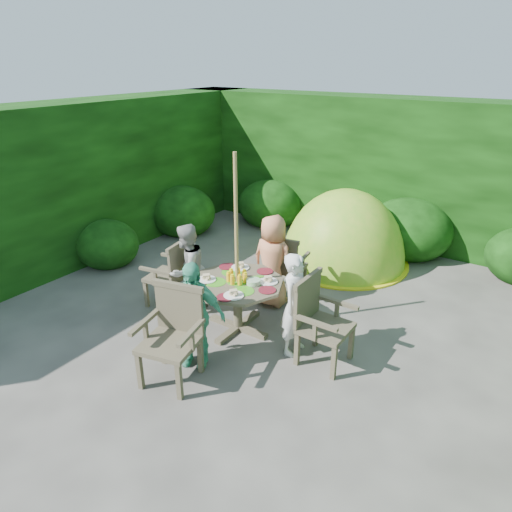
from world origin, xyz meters
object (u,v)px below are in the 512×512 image
Objects in this scene: garden_chair_right at (319,320)px; child_front at (193,314)px; garden_chair_front at (173,333)px; child_left at (187,270)px; parasol_pole at (237,248)px; child_back at (273,261)px; garden_chair_left at (171,273)px; patio_table at (238,289)px; dome_tent at (342,261)px; garden_chair_back at (285,265)px; child_right at (296,304)px.

child_front is at bearing 126.87° from garden_chair_right.
garden_chair_front is 0.80× the size of child_left.
child_back is at bearing 90.18° from parasol_pole.
garden_chair_right is 2.20m from garden_chair_left.
dome_tent reaches higher than patio_table.
parasol_pole reaches higher than child_left.
garden_chair_right is 1.90m from child_left.
child_back is at bearing -78.30° from dome_tent.
garden_chair_left is at bearing -98.20° from dome_tent.
garden_chair_front reaches higher than garden_chair_back.
child_front is at bearing -75.01° from dome_tent.
child_back is at bearing 42.76° from child_right.
garden_chair_back is at bearing 69.84° from child_front.
garden_chair_right reaches higher than patio_table.
garden_chair_front is (-0.02, -1.10, -0.04)m from patio_table.
dome_tent is (0.22, 3.42, -0.61)m from child_front.
child_back reaches higher than child_left.
child_right is at bearing 25.15° from child_front.
garden_chair_front is 1.37m from child_right.
garden_chair_right is at bearing 16.32° from child_front.
garden_chair_back reaches higher than patio_table.
garden_chair_left is 0.92× the size of garden_chair_front.
garden_chair_back is at bearing 89.85° from patio_table.
child_right reaches higher than patio_table.
parasol_pole reaches higher than garden_chair_right.
child_left reaches higher than garden_chair_back.
child_front reaches higher than garden_chair_right.
garden_chair_left is at bearing -96.53° from child_left.
child_back is (-1.10, 0.80, 0.12)m from garden_chair_right.
patio_table is 1.32× the size of garden_chair_back.
garden_chair_front is at bearing 34.34° from garden_chair_left.
garden_chair_left is (-1.10, 0.01, -0.62)m from parasol_pole.
child_back is 1.04× the size of child_front.
child_left is at bearing 45.95° from child_back.
child_front is 3.48m from dome_tent.
parasol_pole is 2.31× the size of garden_chair_right.
patio_table is at bearing 69.87° from child_front.
child_right is at bearing 40.04° from garden_chair_front.
patio_table is 1.28× the size of garden_chair_left.
dome_tent reaches higher than garden_chair_left.
garden_chair_back is (1.11, 1.09, -0.01)m from garden_chair_left.
parasol_pole is 1.24m from garden_chair_front.
child_left reaches higher than garden_chair_left.
garden_chair_left is 0.74× the size of child_right.
garden_chair_front is 0.80× the size of child_front.
child_left reaches higher than garden_chair_right.
parasol_pole is 1.27m from garden_chair_back.
dome_tent is at bearing -105.66° from garden_chair_back.
parasol_pole reaches higher than child_right.
parasol_pole is at bearing 79.34° from garden_chair_left.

